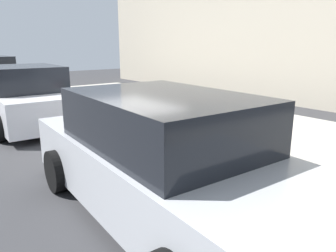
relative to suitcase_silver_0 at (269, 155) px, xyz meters
The scene contains 12 objects.
ground_plane 3.92m from the suitcase_silver_0, ahead, with size 40.00×40.00×0.00m, color #333335.
sidewalk_curb 4.35m from the suitcase_silver_0, 27.08° to the right, with size 18.00×5.00×0.14m, color #ADA89E.
suitcase_silver_0 is the anchor object (origin of this frame).
suitcase_red_1 0.54m from the suitcase_silver_0, ahead, with size 0.45×0.23×0.85m.
suitcase_navy_2 1.00m from the suitcase_silver_0, ahead, with size 0.36×0.27×0.85m.
suitcase_olive_3 1.44m from the suitcase_silver_0, ahead, with size 0.39×0.27×0.88m.
suitcase_teal_4 1.88m from the suitcase_silver_0, ahead, with size 0.37×0.21×0.96m.
suitcase_maroon_5 2.36m from the suitcase_silver_0, ahead, with size 0.48×0.27×0.97m.
fire_hydrant 3.10m from the suitcase_silver_0, ahead, with size 0.39×0.21×0.83m.
bollard_post 3.61m from the suitcase_silver_0, ahead, with size 0.14×0.14×0.70m, color #333338.
parked_car_silver_0 1.99m from the suitcase_silver_0, 82.70° to the left, with size 4.84×2.24×1.59m.
parked_car_white_1 6.69m from the suitcase_silver_0, 16.98° to the left, with size 4.35×2.17×1.62m.
Camera 1 is at (-6.66, 3.75, 2.16)m, focal length 34.17 mm.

